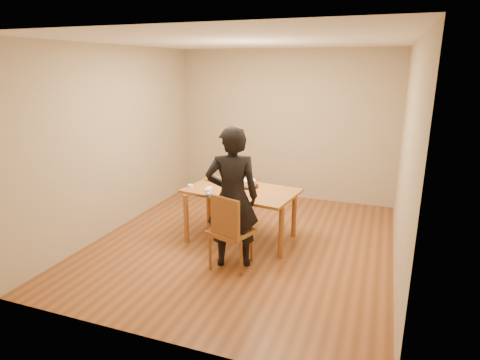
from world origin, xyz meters
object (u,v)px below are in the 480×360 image
(cake, at_px, (248,183))
(person, at_px, (232,198))
(cake_plate, at_px, (248,186))
(dining_table, at_px, (241,191))
(dining_chair, at_px, (231,232))

(cake, relative_size, person, 0.13)
(cake_plate, distance_m, cake, 0.05)
(dining_table, height_order, person, person)
(cake, bearing_deg, dining_chair, -83.72)
(cake_plate, bearing_deg, dining_chair, -83.72)
(dining_table, relative_size, cake, 6.87)
(dining_chair, bearing_deg, dining_table, 120.03)
(person, bearing_deg, dining_chair, 68.13)
(cake_plate, xyz_separation_m, person, (0.10, -0.88, 0.12))
(dining_table, height_order, cake, cake)
(dining_chair, xyz_separation_m, cake_plate, (-0.10, 0.93, 0.31))
(dining_chair, relative_size, person, 0.26)
(dining_chair, distance_m, cake_plate, 0.98)
(dining_chair, distance_m, cake, 1.00)
(dining_table, distance_m, person, 0.76)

